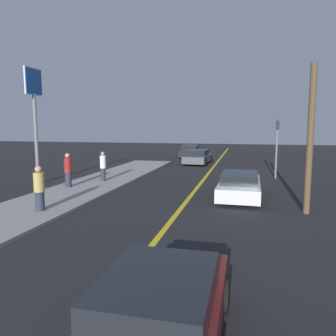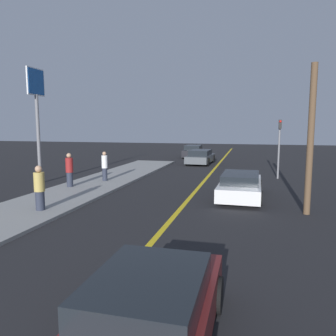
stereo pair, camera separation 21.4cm
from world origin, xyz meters
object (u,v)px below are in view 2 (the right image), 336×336
(car_far_distant, at_px, (200,157))
(pedestrian_far_standing, at_px, (105,166))
(car_near_right_lane, at_px, (151,311))
(traffic_light, at_px, (279,142))
(pedestrian_near_curb, at_px, (39,188))
(car_ahead_center, at_px, (240,185))
(utility_pole, at_px, (310,140))
(pedestrian_mid_group, at_px, (69,170))
(roadside_sign, at_px, (37,101))
(car_parked_left_lot, at_px, (194,152))

(car_far_distant, bearing_deg, pedestrian_far_standing, -107.52)
(car_near_right_lane, height_order, pedestrian_far_standing, pedestrian_far_standing)
(pedestrian_far_standing, distance_m, traffic_light, 10.87)
(pedestrian_near_curb, bearing_deg, car_ahead_center, 32.52)
(car_far_distant, bearing_deg, utility_pole, -64.38)
(traffic_light, bearing_deg, pedestrian_mid_group, -150.45)
(car_ahead_center, relative_size, utility_pole, 0.85)
(car_ahead_center, height_order, traffic_light, traffic_light)
(pedestrian_far_standing, bearing_deg, utility_pole, -23.17)
(car_far_distant, relative_size, roadside_sign, 0.69)
(car_ahead_center, distance_m, utility_pole, 4.12)
(car_far_distant, xyz_separation_m, pedestrian_near_curb, (-3.54, -17.67, 0.36))
(pedestrian_mid_group, bearing_deg, pedestrian_far_standing, 65.82)
(pedestrian_far_standing, bearing_deg, car_parked_left_lot, 81.45)
(car_far_distant, bearing_deg, roadside_sign, -119.99)
(car_near_right_lane, relative_size, pedestrian_mid_group, 2.14)
(car_ahead_center, xyz_separation_m, pedestrian_mid_group, (-8.87, -0.07, 0.43))
(traffic_light, relative_size, utility_pole, 0.66)
(car_far_distant, bearing_deg, car_ahead_center, -70.58)
(car_ahead_center, bearing_deg, pedestrian_far_standing, 166.04)
(car_near_right_lane, xyz_separation_m, roadside_sign, (-10.56, 12.18, 4.14))
(pedestrian_near_curb, relative_size, pedestrian_far_standing, 1.00)
(pedestrian_near_curb, xyz_separation_m, pedestrian_mid_group, (-1.49, 4.63, 0.04))
(car_ahead_center, bearing_deg, car_far_distant, 107.67)
(roadside_sign, bearing_deg, car_ahead_center, -5.53)
(utility_pole, bearing_deg, car_near_right_lane, -111.90)
(car_ahead_center, relative_size, pedestrian_near_curb, 2.77)
(car_near_right_lane, bearing_deg, car_parked_left_lot, 98.74)
(car_parked_left_lot, relative_size, pedestrian_mid_group, 2.37)
(roadside_sign, bearing_deg, pedestrian_far_standing, 15.64)
(car_ahead_center, distance_m, pedestrian_mid_group, 8.88)
(traffic_light, bearing_deg, car_near_right_lane, -100.15)
(car_ahead_center, bearing_deg, car_near_right_lane, -93.74)
(car_far_distant, xyz_separation_m, roadside_sign, (-7.67, -11.85, 4.13))
(car_ahead_center, distance_m, pedestrian_far_standing, 8.17)
(car_ahead_center, height_order, pedestrian_mid_group, pedestrian_mid_group)
(pedestrian_near_curb, distance_m, traffic_light, 14.51)
(car_far_distant, xyz_separation_m, car_parked_left_lot, (-1.58, 5.55, 0.02))
(pedestrian_near_curb, xyz_separation_m, roadside_sign, (-4.13, 5.82, 3.77))
(car_near_right_lane, distance_m, pedestrian_far_standing, 14.91)
(car_far_distant, distance_m, roadside_sign, 14.71)
(pedestrian_near_curb, distance_m, roadside_sign, 8.07)
(pedestrian_mid_group, bearing_deg, car_far_distant, 68.90)
(car_ahead_center, height_order, car_far_distant, car_far_distant)
(car_near_right_lane, relative_size, car_parked_left_lot, 0.90)
(car_ahead_center, height_order, pedestrian_far_standing, pedestrian_far_standing)
(car_ahead_center, bearing_deg, utility_pole, -41.21)
(pedestrian_far_standing, bearing_deg, pedestrian_mid_group, -114.18)
(car_near_right_lane, xyz_separation_m, car_far_distant, (-2.89, 24.03, 0.01))
(pedestrian_near_curb, height_order, utility_pole, utility_pole)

